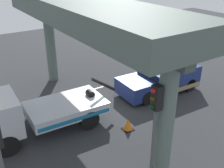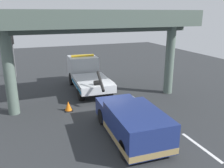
% 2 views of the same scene
% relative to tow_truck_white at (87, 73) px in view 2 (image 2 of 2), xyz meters
% --- Properties ---
extents(ground_plane, '(60.00, 40.00, 0.10)m').
position_rel_tow_truck_white_xyz_m(ground_plane, '(-4.44, 0.03, -1.25)').
color(ground_plane, '#2D3033').
extents(lane_stripe_west, '(2.60, 0.16, 0.01)m').
position_rel_tow_truck_white_xyz_m(lane_stripe_west, '(-10.44, -2.51, -1.20)').
color(lane_stripe_west, silver).
rests_on(lane_stripe_west, ground).
extents(lane_stripe_mid, '(2.60, 0.16, 0.01)m').
position_rel_tow_truck_white_xyz_m(lane_stripe_mid, '(-4.44, -2.51, -1.20)').
color(lane_stripe_mid, silver).
rests_on(lane_stripe_mid, ground).
extents(lane_stripe_east, '(2.60, 0.16, 0.01)m').
position_rel_tow_truck_white_xyz_m(lane_stripe_east, '(1.56, -2.51, -1.20)').
color(lane_stripe_east, silver).
rests_on(lane_stripe_east, ground).
extents(tow_truck_white, '(7.30, 2.64, 2.46)m').
position_rel_tow_truck_white_xyz_m(tow_truck_white, '(0.00, 0.00, 0.00)').
color(tow_truck_white, silver).
rests_on(tow_truck_white, ground).
extents(towed_van_green, '(5.28, 2.40, 1.58)m').
position_rel_tow_truck_white_xyz_m(towed_van_green, '(-8.51, 0.03, -0.42)').
color(towed_van_green, navy).
rests_on(towed_van_green, ground).
extents(overpass_structure, '(3.60, 12.83, 6.00)m').
position_rel_tow_truck_white_xyz_m(overpass_structure, '(-3.45, 0.03, 4.03)').
color(overpass_structure, '#596B60').
rests_on(overpass_structure, ground).
extents(traffic_light_near, '(0.39, 0.32, 4.03)m').
position_rel_tow_truck_white_xyz_m(traffic_light_near, '(-2.92, 5.43, 1.74)').
color(traffic_light_near, '#515456').
rests_on(traffic_light_near, ground).
extents(traffic_light_far, '(0.39, 0.32, 4.69)m').
position_rel_tow_truck_white_xyz_m(traffic_light_far, '(2.08, 5.43, 2.20)').
color(traffic_light_far, '#515456').
rests_on(traffic_light_far, ground).
extents(traffic_light_mid, '(0.39, 0.32, 3.99)m').
position_rel_tow_truck_white_xyz_m(traffic_light_mid, '(5.58, 5.43, 1.72)').
color(traffic_light_mid, '#515456').
rests_on(traffic_light_mid, ground).
extents(traffic_cone_orange, '(0.51, 0.51, 0.60)m').
position_rel_tow_truck_white_xyz_m(traffic_cone_orange, '(-4.18, 2.31, -0.92)').
color(traffic_cone_orange, orange).
rests_on(traffic_cone_orange, ground).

